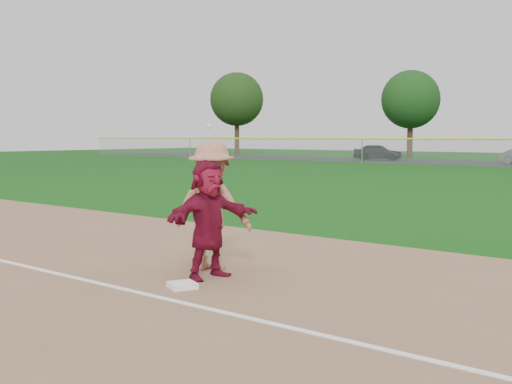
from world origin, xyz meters
The scene contains 8 objects.
ground centered at (0.00, 0.00, 0.00)m, with size 160.00×160.00×0.00m, color #10470D.
foul_line centered at (0.00, -0.80, 0.03)m, with size 60.00×0.10×0.01m, color white.
first_base centered at (0.02, -0.21, 0.06)m, with size 0.37×0.37×0.08m, color white.
base_runner centered at (-0.15, 0.52, 0.94)m, with size 1.70×0.54×1.84m, color maroon.
car_left centered at (-21.80, 46.04, 0.75)m, with size 1.76×4.37×1.49m, color black.
first_base_play centered at (-0.56, 1.04, 1.07)m, with size 1.52×1.13×2.38m.
tree_0 centered at (-44.00, 52.00, 6.59)m, with size 6.40×6.40×9.81m.
tree_1 centered at (-22.00, 53.00, 5.83)m, with size 5.80×5.80×8.75m.
Camera 1 is at (6.60, -6.62, 2.22)m, focal length 45.00 mm.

